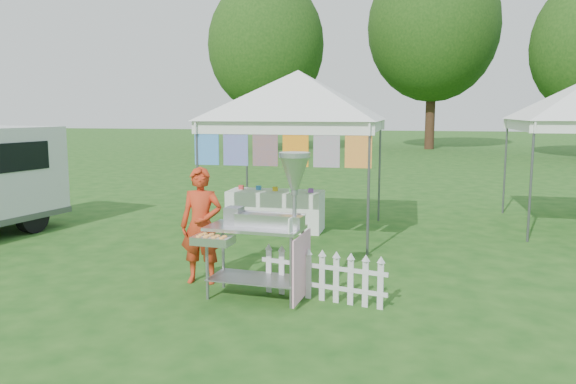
# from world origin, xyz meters

# --- Properties ---
(ground) EXTENTS (120.00, 120.00, 0.00)m
(ground) POSITION_xyz_m (0.00, 0.00, 0.00)
(ground) COLOR #1B4B15
(ground) RESTS_ON ground
(canopy_main) EXTENTS (4.24, 4.24, 3.45)m
(canopy_main) POSITION_xyz_m (0.00, 3.49, 2.99)
(canopy_main) COLOR #59595E
(canopy_main) RESTS_ON ground
(tree_left) EXTENTS (6.40, 6.40, 9.53)m
(tree_left) POSITION_xyz_m (-6.00, 24.00, 5.83)
(tree_left) COLOR #372514
(tree_left) RESTS_ON ground
(tree_mid) EXTENTS (7.60, 7.60, 11.52)m
(tree_mid) POSITION_xyz_m (3.00, 28.00, 7.14)
(tree_mid) COLOR #372514
(tree_mid) RESTS_ON ground
(donut_cart) EXTENTS (1.34, 0.83, 1.79)m
(donut_cart) POSITION_xyz_m (0.44, -0.32, 1.05)
(donut_cart) COLOR gray
(donut_cart) RESTS_ON ground
(vendor) EXTENTS (0.59, 0.41, 1.54)m
(vendor) POSITION_xyz_m (-0.61, 0.14, 0.77)
(vendor) COLOR red
(vendor) RESTS_ON ground
(picket_fence) EXTENTS (1.58, 0.38, 0.56)m
(picket_fence) POSITION_xyz_m (1.06, -0.24, 0.29)
(picket_fence) COLOR silver
(picket_fence) RESTS_ON ground
(display_table) EXTENTS (1.80, 0.70, 0.76)m
(display_table) POSITION_xyz_m (-0.45, 3.59, 0.38)
(display_table) COLOR white
(display_table) RESTS_ON ground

